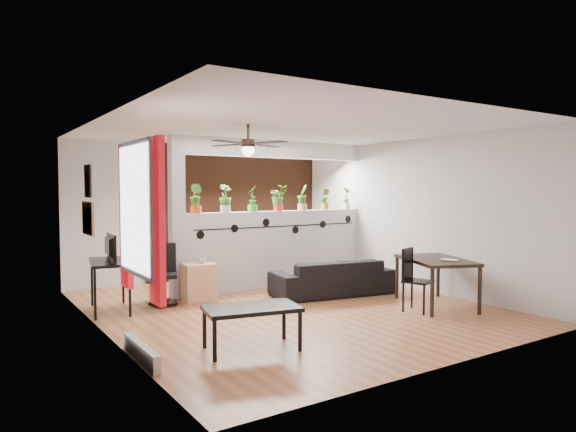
{
  "coord_description": "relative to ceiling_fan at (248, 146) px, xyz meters",
  "views": [
    {
      "loc": [
        -4.1,
        -6.29,
        1.74
      ],
      "look_at": [
        0.42,
        0.6,
        1.31
      ],
      "focal_mm": 32.0,
      "sensor_mm": 36.0,
      "label": 1
    }
  ],
  "objects": [
    {
      "name": "sofa",
      "position": [
        1.9,
        0.62,
        -2.04
      ],
      "size": [
        1.99,
        1.05,
        0.56
      ],
      "primitive_type": "imported",
      "rotation": [
        0.0,
        0.0,
        2.98
      ],
      "color": "black",
      "rests_on": "ground"
    },
    {
      "name": "cup",
      "position": [
        -0.06,
        1.41,
        -1.68
      ],
      "size": [
        0.13,
        0.13,
        0.1
      ],
      "primitive_type": "imported",
      "rotation": [
        0.0,
        0.0,
        -0.05
      ],
      "color": "gray",
      "rests_on": "cube_shelf"
    },
    {
      "name": "book",
      "position": [
        2.6,
        -1.16,
        -1.59
      ],
      "size": [
        0.25,
        0.28,
        0.02
      ],
      "primitive_type": "imported",
      "rotation": [
        0.0,
        0.0,
        0.38
      ],
      "color": "gray",
      "rests_on": "dining_table"
    },
    {
      "name": "dining_table",
      "position": [
        2.7,
        -0.86,
        -1.68
      ],
      "size": [
        1.23,
        1.5,
        0.71
      ],
      "color": "black",
      "rests_on": "ground"
    },
    {
      "name": "potted_plant_2",
      "position": [
        1.07,
        1.8,
        -0.72
      ],
      "size": [
        0.3,
        0.31,
        0.47
      ],
      "color": "green",
      "rests_on": "partition_wall"
    },
    {
      "name": "partition_wall",
      "position": [
        1.6,
        1.8,
        -1.64
      ],
      "size": [
        3.6,
        0.18,
        1.35
      ],
      "primitive_type": "cube",
      "color": "#BCBCC1",
      "rests_on": "ground"
    },
    {
      "name": "folding_chair",
      "position": [
        2.18,
        -0.89,
        -1.78
      ],
      "size": [
        0.47,
        0.47,
        0.9
      ],
      "color": "black",
      "rests_on": "ground"
    },
    {
      "name": "baseboard_heater",
      "position": [
        -1.74,
        -0.9,
        -2.22
      ],
      "size": [
        0.08,
        1.0,
        0.18
      ],
      "primitive_type": "cube",
      "color": "beige",
      "rests_on": "ground"
    },
    {
      "name": "window_assembly",
      "position": [
        -1.76,
        -0.9,
        -0.81
      ],
      "size": [
        0.09,
        1.3,
        1.55
      ],
      "color": "white",
      "rests_on": "room_shell"
    },
    {
      "name": "coffee_table",
      "position": [
        -0.62,
        -1.19,
        -1.89
      ],
      "size": [
        1.11,
        0.76,
        0.47
      ],
      "color": "black",
      "rests_on": "ground"
    },
    {
      "name": "potted_plant_6",
      "position": [
        3.18,
        1.8,
        -0.73
      ],
      "size": [
        0.19,
        0.23,
        0.44
      ],
      "color": "silver",
      "rests_on": "partition_wall"
    },
    {
      "name": "framed_art",
      "position": [
        -1.78,
        1.2,
        -0.46
      ],
      "size": [
        0.03,
        0.34,
        0.44
      ],
      "color": "#8C7259",
      "rests_on": "room_shell"
    },
    {
      "name": "ceiling_fan",
      "position": [
        0.0,
        0.0,
        0.0
      ],
      "size": [
        1.19,
        1.19,
        0.43
      ],
      "color": "black",
      "rests_on": "room_shell"
    },
    {
      "name": "ceiling_header",
      "position": [
        1.6,
        1.8,
        0.14
      ],
      "size": [
        3.6,
        0.18,
        0.3
      ],
      "primitive_type": "cube",
      "color": "silver",
      "rests_on": "room_shell"
    },
    {
      "name": "potted_plant_4",
      "position": [
        2.13,
        1.8,
        -0.71
      ],
      "size": [
        0.32,
        0.3,
        0.47
      ],
      "color": "#CA9347",
      "rests_on": "partition_wall"
    },
    {
      "name": "potted_plant_5",
      "position": [
        2.65,
        1.8,
        -0.75
      ],
      "size": [
        0.26,
        0.25,
        0.4
      ],
      "color": "orange",
      "rests_on": "partition_wall"
    },
    {
      "name": "vine_decal",
      "position": [
        1.6,
        1.7,
        -1.23
      ],
      "size": [
        3.31,
        0.01,
        0.3
      ],
      "color": "black",
      "rests_on": "partition_wall"
    },
    {
      "name": "pier_column",
      "position": [
        -0.31,
        1.8,
        -1.01
      ],
      "size": [
        0.22,
        0.2,
        2.6
      ],
      "primitive_type": "cube",
      "color": "#BCBCC1",
      "rests_on": "ground"
    },
    {
      "name": "corkboard",
      "position": [
        -1.78,
        1.25,
        -0.96
      ],
      "size": [
        0.03,
        0.6,
        0.45
      ],
      "primitive_type": "cube",
      "color": "olive",
      "rests_on": "room_shell"
    },
    {
      "name": "cube_shelf",
      "position": [
        -0.11,
        1.41,
        -2.02
      ],
      "size": [
        0.52,
        0.48,
        0.59
      ],
      "primitive_type": "cube",
      "rotation": [
        0.0,
        0.0,
        -0.12
      ],
      "color": "tan",
      "rests_on": "ground"
    },
    {
      "name": "monitor",
      "position": [
        -1.45,
        1.61,
        -1.49
      ],
      "size": [
        0.36,
        0.09,
        0.2
      ],
      "primitive_type": "imported",
      "rotation": [
        0.0,
        0.0,
        1.49
      ],
      "color": "black",
      "rests_on": "computer_desk"
    },
    {
      "name": "computer_desk",
      "position": [
        -1.45,
        1.46,
        -1.66
      ],
      "size": [
        0.69,
        1.08,
        0.73
      ],
      "color": "black",
      "rests_on": "ground"
    },
    {
      "name": "potted_plant_3",
      "position": [
        1.6,
        1.8,
        -0.72
      ],
      "size": [
        0.29,
        0.25,
        0.46
      ],
      "color": "red",
      "rests_on": "partition_wall"
    },
    {
      "name": "potted_plant_0",
      "position": [
        0.02,
        1.8,
        -0.71
      ],
      "size": [
        0.29,
        0.32,
        0.48
      ],
      "color": "#EA471B",
      "rests_on": "partition_wall"
    },
    {
      "name": "office_chair",
      "position": [
        -0.66,
        1.44,
        -1.92
      ],
      "size": [
        0.49,
        0.49,
        0.9
      ],
      "color": "black",
      "rests_on": "ground"
    },
    {
      "name": "potted_plant_1",
      "position": [
        0.55,
        1.8,
        -0.72
      ],
      "size": [
        0.28,
        0.25,
        0.47
      ],
      "color": "silver",
      "rests_on": "partition_wall"
    },
    {
      "name": "room_shell",
      "position": [
        0.8,
        0.3,
        -1.01
      ],
      "size": [
        6.3,
        7.1,
        2.9
      ],
      "color": "brown",
      "rests_on": "ground"
    },
    {
      "name": "brick_panel",
      "position": [
        1.6,
        3.27,
        -1.01
      ],
      "size": [
        3.9,
        0.05,
        2.6
      ],
      "primitive_type": "cube",
      "color": "brown",
      "rests_on": "ground"
    }
  ]
}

